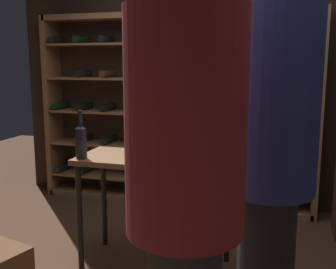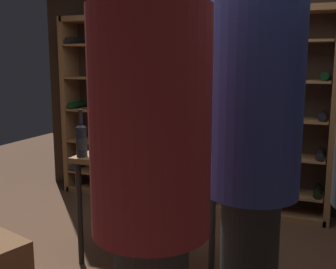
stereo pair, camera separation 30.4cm
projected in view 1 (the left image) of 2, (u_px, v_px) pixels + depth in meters
back_wall at (213, 76)px, 4.46m from camera, size 4.56×0.10×2.84m
wine_rack at (173, 112)px, 4.44m from camera, size 3.04×0.32×2.08m
tasting_table at (155, 172)px, 3.07m from camera, size 1.16×0.53×0.86m
person_bystander_dark_jacket at (185, 176)px, 1.69m from camera, size 0.50×0.50×1.99m
person_guest_blue_shirt at (271, 146)px, 2.13m from camera, size 0.47×0.47×2.04m
wine_bottle_amber_reserve at (139, 143)px, 2.88m from camera, size 0.07×0.07×0.38m
wine_bottle_green_slim at (81, 142)px, 3.00m from camera, size 0.08×0.08×0.36m
wine_bottle_black_capsule at (185, 136)px, 3.12m from camera, size 0.07×0.07×0.39m
wine_glass_stemmed_right at (190, 151)px, 2.80m from camera, size 0.08×0.08×0.15m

